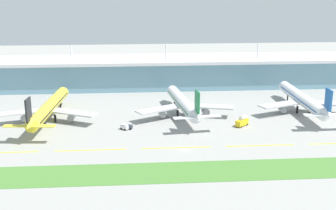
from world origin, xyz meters
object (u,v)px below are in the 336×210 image
at_px(airliner_far, 303,100).
at_px(baggage_cart, 124,127).
at_px(airliner_near, 48,108).
at_px(fuel_truck, 242,121).
at_px(airliner_middle, 183,104).
at_px(pushback_tug, 128,127).

height_order(airliner_far, baggage_cart, airliner_far).
bearing_deg(airliner_near, fuel_truck, -8.86).
bearing_deg(fuel_truck, baggage_cart, -178.64).
xyz_separation_m(airliner_middle, pushback_tug, (-27.04, -17.49, -5.34)).
bearing_deg(fuel_truck, pushback_tug, -179.54).
bearing_deg(airliner_middle, fuel_truck, -34.07).
height_order(airliner_near, pushback_tug, airliner_near).
relative_size(airliner_near, airliner_far, 1.02).
bearing_deg(pushback_tug, airliner_far, 12.86).
xyz_separation_m(airliner_near, airliner_far, (124.67, 5.68, -0.00)).
bearing_deg(baggage_cart, airliner_far, 13.19).
distance_m(airliner_near, pushback_tug, 40.04).
bearing_deg(airliner_middle, airliner_far, 2.38).
height_order(airliner_middle, fuel_truck, airliner_middle).
xyz_separation_m(airliner_far, fuel_truck, (-35.39, -19.59, -4.19)).
bearing_deg(pushback_tug, airliner_near, 158.83).
relative_size(pushback_tug, baggage_cart, 1.26).
relative_size(airliner_far, fuel_truck, 9.56).
height_order(pushback_tug, baggage_cart, baggage_cart).
xyz_separation_m(airliner_far, pushback_tug, (-87.67, -20.01, -5.35)).
bearing_deg(airliner_far, baggage_cart, -166.81).
relative_size(airliner_middle, pushback_tug, 12.49).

